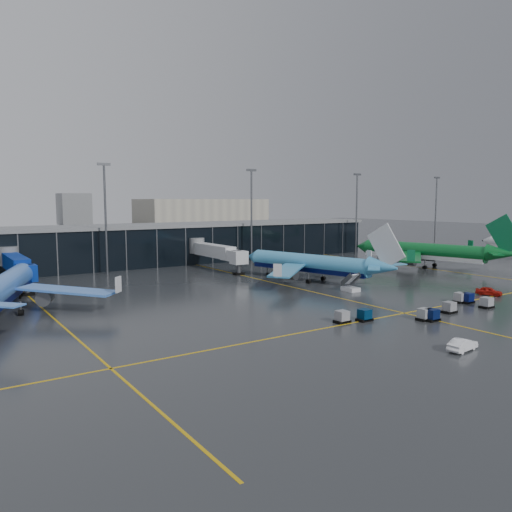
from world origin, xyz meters
TOP-DOWN VIEW (x-y plane):
  - ground at (0.00, 0.00)m, footprint 600.00×600.00m
  - terminal_pier at (0.00, 62.00)m, footprint 142.00×17.00m
  - jet_bridges at (-35.00, 42.99)m, footprint 94.00×27.50m
  - flood_masts at (5.00, 50.00)m, footprint 203.00×0.50m
  - distant_hangars at (49.94, 270.08)m, footprint 260.00×71.00m
  - taxi_lines at (10.00, 10.61)m, footprint 220.00×120.00m
  - airliner_arkefly at (-40.55, 18.61)m, footprint 46.85×49.83m
  - airliner_klm_near at (17.58, 16.69)m, footprint 43.05×46.54m
  - airliner_aer_lingus at (55.73, 17.27)m, footprint 46.56×50.45m
  - baggage_carts at (13.22, -17.32)m, footprint 28.94×7.88m
  - mobile_airstair at (16.40, 2.95)m, footprint 2.37×3.31m
  - service_van_red at (34.13, -14.00)m, footprint 3.26×4.80m
  - service_van_white at (0.16, -31.35)m, footprint 4.58×2.03m

SIDE VIEW (x-z plane):
  - ground at x=0.00m, z-range 0.00..0.00m
  - taxi_lines at x=10.00m, z-range 0.00..0.02m
  - service_van_white at x=0.16m, z-range 0.00..1.46m
  - service_van_red at x=34.13m, z-range 0.00..1.52m
  - baggage_carts at x=13.22m, z-range -0.09..1.61m
  - mobile_airstair at x=16.40m, z-range -0.95..2.49m
  - jet_bridges at x=-35.00m, z-range 0.95..8.15m
  - terminal_pier at x=0.00m, z-range 0.07..10.77m
  - airliner_klm_near at x=17.58m, z-range 0.00..12.09m
  - airliner_arkefly at x=-40.55m, z-range 0.00..12.39m
  - airliner_aer_lingus at x=55.73m, z-range 0.00..13.20m
  - distant_hangars at x=49.94m, z-range -2.21..19.79m
  - flood_masts at x=5.00m, z-range 1.06..26.56m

